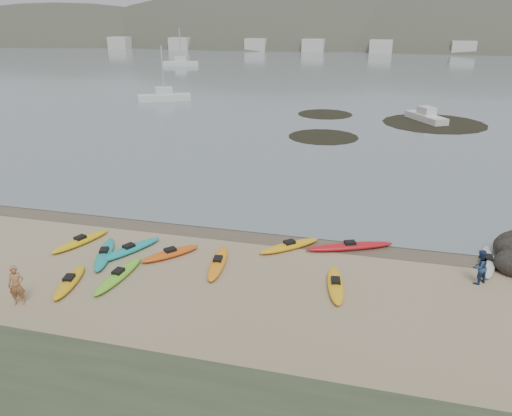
# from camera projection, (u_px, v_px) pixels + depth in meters

# --- Properties ---
(ground) EXTENTS (600.00, 600.00, 0.00)m
(ground) POSITION_uv_depth(u_px,v_px,m) (256.00, 233.00, 27.90)
(ground) COLOR tan
(ground) RESTS_ON ground
(wet_sand) EXTENTS (60.00, 60.00, 0.00)m
(wet_sand) POSITION_uv_depth(u_px,v_px,m) (255.00, 235.00, 27.63)
(wet_sand) COLOR brown
(wet_sand) RESTS_ON ground
(water) EXTENTS (1200.00, 1200.00, 0.00)m
(water) POSITION_uv_depth(u_px,v_px,m) (381.00, 35.00, 298.66)
(water) COLOR slate
(water) RESTS_ON ground
(kayaks) EXTENTS (22.18, 10.45, 0.34)m
(kayaks) POSITION_uv_depth(u_px,v_px,m) (219.00, 258.00, 24.63)
(kayaks) COLOR #E05713
(kayaks) RESTS_ON ground
(person_west) EXTENTS (0.77, 0.65, 1.79)m
(person_west) POSITION_uv_depth(u_px,v_px,m) (17.00, 285.00, 20.73)
(person_west) COLOR #AC6F45
(person_west) RESTS_ON ground
(person_east) EXTENTS (1.01, 0.99, 1.64)m
(person_east) POSITION_uv_depth(u_px,v_px,m) (480.00, 267.00, 22.41)
(person_east) COLOR navy
(person_east) RESTS_ON ground
(kelp_mats) EXTENTS (21.50, 18.97, 0.04)m
(kelp_mats) POSITION_uv_depth(u_px,v_px,m) (388.00, 124.00, 55.50)
(kelp_mats) COLOR black
(kelp_mats) RESTS_ON water
(moored_boats) EXTENTS (100.96, 80.66, 1.17)m
(moored_boats) POSITION_uv_depth(u_px,v_px,m) (364.00, 76.00, 93.95)
(moored_boats) COLOR silver
(moored_boats) RESTS_ON ground
(far_hills) EXTENTS (550.00, 135.00, 80.00)m
(far_hills) POSITION_uv_depth(u_px,v_px,m) (472.00, 88.00, 199.55)
(far_hills) COLOR #384235
(far_hills) RESTS_ON ground
(far_town) EXTENTS (199.00, 5.00, 4.00)m
(far_town) POSITION_uv_depth(u_px,v_px,m) (390.00, 47.00, 156.64)
(far_town) COLOR beige
(far_town) RESTS_ON ground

